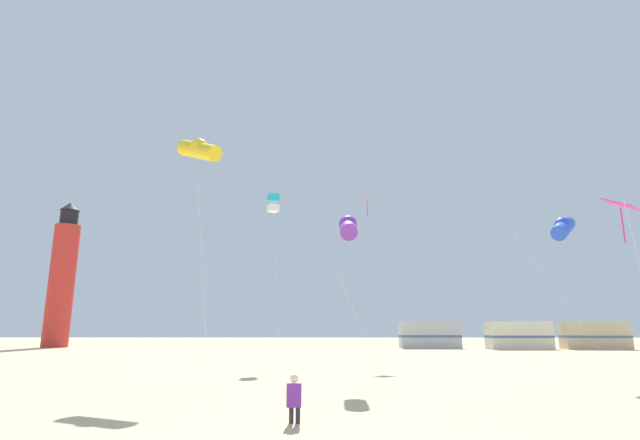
# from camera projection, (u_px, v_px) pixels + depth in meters

# --- Properties ---
(kite_flyer_standing) EXTENTS (0.34, 0.51, 1.16)m
(kite_flyer_standing) POSITION_uv_depth(u_px,v_px,m) (294.00, 398.00, 11.33)
(kite_flyer_standing) COLOR #722D99
(kite_flyer_standing) RESTS_ON ground
(kite_diamond_scarlet) EXTENTS (2.63, 2.63, 10.87)m
(kite_diamond_scarlet) POSITION_uv_depth(u_px,v_px,m) (366.00, 206.00, 32.23)
(kite_diamond_scarlet) COLOR silver
(kite_diamond_scarlet) RESTS_ON ground
(kite_tube_violet) EXTENTS (2.58, 2.57, 7.04)m
(kite_tube_violet) POSITION_uv_depth(u_px,v_px,m) (348.00, 227.00, 20.14)
(kite_tube_violet) COLOR silver
(kite_tube_violet) RESTS_ON ground
(kite_tube_blue) EXTENTS (3.66, 3.84, 7.45)m
(kite_tube_blue) POSITION_uv_depth(u_px,v_px,m) (563.00, 228.00, 22.31)
(kite_tube_blue) COLOR silver
(kite_tube_blue) RESTS_ON ground
(kite_box_cyan) EXTENTS (1.00, 1.00, 10.52)m
(kite_box_cyan) POSITION_uv_depth(u_px,v_px,m) (273.00, 203.00, 30.63)
(kite_box_cyan) COLOR silver
(kite_box_cyan) RESTS_ON ground
(kite_tube_gold) EXTENTS (2.38, 2.12, 10.44)m
(kite_tube_gold) POSITION_uv_depth(u_px,v_px,m) (199.00, 150.00, 20.85)
(kite_tube_gold) COLOR silver
(kite_tube_gold) RESTS_ON ground
(kite_diamond_magenta) EXTENTS (1.22, 1.22, 6.09)m
(kite_diamond_magenta) POSITION_uv_depth(u_px,v_px,m) (622.00, 210.00, 14.63)
(kite_diamond_magenta) COLOR silver
(kite_diamond_magenta) RESTS_ON ground
(lighthouse_distant) EXTENTS (2.80, 2.80, 16.80)m
(lighthouse_distant) POSITION_uv_depth(u_px,v_px,m) (62.00, 277.00, 55.67)
(lighthouse_distant) COLOR red
(lighthouse_distant) RESTS_ON ground
(rv_van_silver) EXTENTS (6.46, 2.40, 2.80)m
(rv_van_silver) POSITION_uv_depth(u_px,v_px,m) (430.00, 335.00, 52.31)
(rv_van_silver) COLOR #B7BABF
(rv_van_silver) RESTS_ON ground
(rv_van_cream) EXTENTS (6.55, 2.66, 2.80)m
(rv_van_cream) POSITION_uv_depth(u_px,v_px,m) (519.00, 335.00, 49.98)
(rv_van_cream) COLOR beige
(rv_van_cream) RESTS_ON ground
(rv_van_tan) EXTENTS (6.60, 2.81, 2.80)m
(rv_van_tan) POSITION_uv_depth(u_px,v_px,m) (594.00, 335.00, 49.90)
(rv_van_tan) COLOR #C6B28C
(rv_van_tan) RESTS_ON ground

